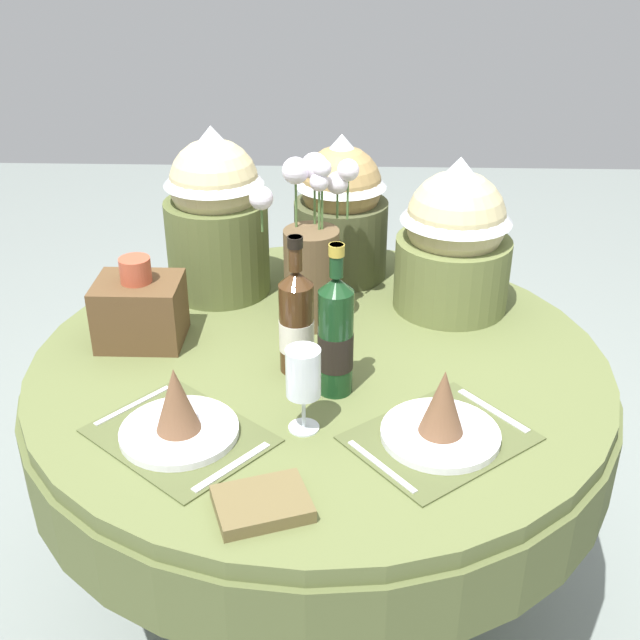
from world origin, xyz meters
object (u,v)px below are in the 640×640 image
(book_on_table, at_px, (262,504))
(woven_basket_side_left, at_px, (140,309))
(place_setting_left, at_px, (178,417))
(gift_tub_back_left, at_px, (216,206))
(dining_table, at_px, (320,406))
(wine_bottle_centre, at_px, (336,336))
(place_setting_right, at_px, (441,420))
(wine_bottle_left, at_px, (296,321))
(gift_tub_back_centre, at_px, (341,203))
(wine_glass_left, at_px, (303,375))
(gift_tub_back_right, at_px, (455,231))
(flower_vase, at_px, (311,257))

(book_on_table, xyz_separation_m, woven_basket_side_left, (-0.35, 0.60, 0.07))
(place_setting_left, relative_size, gift_tub_back_left, 0.94)
(dining_table, height_order, gift_tub_back_left, gift_tub_back_left)
(wine_bottle_centre, bearing_deg, place_setting_right, -38.84)
(wine_bottle_left, distance_m, gift_tub_back_centre, 0.54)
(place_setting_right, distance_m, wine_bottle_left, 0.41)
(gift_tub_back_left, bearing_deg, dining_table, -51.24)
(gift_tub_back_left, bearing_deg, place_setting_right, -51.25)
(dining_table, xyz_separation_m, gift_tub_back_left, (-0.29, 0.36, 0.38))
(wine_glass_left, height_order, book_on_table, wine_glass_left)
(dining_table, height_order, place_setting_left, place_setting_left)
(woven_basket_side_left, bearing_deg, wine_glass_left, -40.57)
(gift_tub_back_left, bearing_deg, wine_bottle_left, -60.23)
(wine_bottle_left, relative_size, gift_tub_back_right, 0.81)
(place_setting_left, height_order, wine_bottle_centre, wine_bottle_centre)
(place_setting_left, relative_size, place_setting_right, 1.00)
(wine_bottle_left, height_order, book_on_table, wine_bottle_left)
(dining_table, relative_size, book_on_table, 8.40)
(dining_table, xyz_separation_m, woven_basket_side_left, (-0.43, 0.07, 0.23))
(flower_vase, bearing_deg, dining_table, -81.76)
(place_setting_left, bearing_deg, wine_glass_left, 8.38)
(wine_bottle_left, xyz_separation_m, book_on_table, (-0.03, -0.48, -0.11))
(wine_glass_left, bearing_deg, dining_table, 85.59)
(place_setting_left, bearing_deg, flower_vase, 64.15)
(wine_bottle_centre, height_order, gift_tub_back_right, gift_tub_back_right)
(wine_bottle_centre, distance_m, woven_basket_side_left, 0.52)
(flower_vase, relative_size, gift_tub_back_left, 0.94)
(place_setting_right, distance_m, wine_glass_left, 0.29)
(dining_table, distance_m, place_setting_left, 0.46)
(place_setting_left, height_order, wine_bottle_left, wine_bottle_left)
(woven_basket_side_left, bearing_deg, flower_vase, 15.85)
(wine_bottle_left, xyz_separation_m, wine_glass_left, (0.03, -0.23, 0.00))
(flower_vase, bearing_deg, wine_glass_left, -89.51)
(flower_vase, xyz_separation_m, gift_tub_back_right, (0.36, 0.10, 0.03))
(wine_glass_left, bearing_deg, gift_tub_back_right, 57.79)
(place_setting_right, xyz_separation_m, wine_bottle_centre, (-0.21, 0.17, 0.09))
(gift_tub_back_left, height_order, gift_tub_back_centre, gift_tub_back_left)
(gift_tub_back_centre, bearing_deg, gift_tub_back_left, -161.12)
(dining_table, height_order, wine_bottle_centre, wine_bottle_centre)
(wine_bottle_centre, bearing_deg, woven_basket_side_left, 156.27)
(dining_table, height_order, flower_vase, flower_vase)
(wine_bottle_centre, distance_m, gift_tub_back_centre, 0.62)
(gift_tub_back_left, bearing_deg, wine_bottle_centre, -56.94)
(flower_vase, bearing_deg, woven_basket_side_left, -164.15)
(dining_table, relative_size, wine_bottle_left, 4.23)
(wine_bottle_centre, bearing_deg, wine_bottle_left, 135.77)
(book_on_table, relative_size, gift_tub_back_centre, 0.40)
(wine_glass_left, bearing_deg, book_on_table, -103.87)
(gift_tub_back_left, bearing_deg, place_setting_left, -88.78)
(flower_vase, relative_size, woven_basket_side_left, 1.96)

